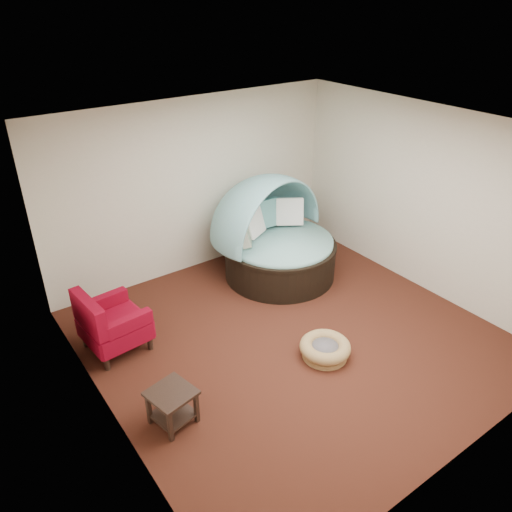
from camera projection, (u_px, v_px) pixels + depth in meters
floor at (292, 337)px, 6.79m from camera, size 5.00×5.00×0.00m
wall_back at (195, 187)px, 7.90m from camera, size 5.00×0.00×5.00m
wall_front at (479, 353)px, 4.34m from camera, size 5.00×0.00×5.00m
wall_left at (97, 315)px, 4.84m from camera, size 0.00×5.00×5.00m
wall_right at (425, 200)px, 7.40m from camera, size 0.00×5.00×5.00m
ceiling at (300, 132)px, 5.45m from camera, size 5.00×5.00×0.00m
canopy_daybed at (275, 231)px, 7.94m from camera, size 2.17×2.12×1.65m
pet_basket at (325, 349)px, 6.39m from camera, size 0.81×0.81×0.23m
red_armchair at (110, 323)px, 6.37m from camera, size 0.83×0.83×0.90m
side_table at (172, 403)px, 5.34m from camera, size 0.53×0.53×0.43m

